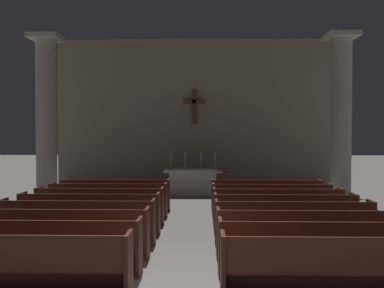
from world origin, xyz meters
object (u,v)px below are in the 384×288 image
(pew_right_row_2, at_px, (319,248))
(candlestick_inner_right, at_px, (201,164))
(pew_right_row_5, at_px, (285,213))
(column_left_second, at_px, (46,120))
(pew_right_row_7, at_px, (271,200))
(pew_left_row_6, at_px, (100,205))
(pew_right_row_3, at_px, (305,234))
(candlestick_inner_left, at_px, (185,164))
(pew_right_row_8, at_px, (266,195))
(pew_right_row_1, at_px, (338,267))
(pew_right_row_4, at_px, (294,222))
(altar, at_px, (193,181))
(pew_left_row_7, at_px, (108,199))
(lectern, at_px, (223,185))
(pew_left_row_3, at_px, (62,232))
(pew_right_row_6, at_px, (277,206))
(pew_left_row_5, at_px, (90,212))
(candlestick_outer_left, at_px, (171,164))
(pew_left_row_8, at_px, (116,194))
(pew_left_row_4, at_px, (77,221))
(pew_left_row_2, at_px, (42,246))
(column_right_second, at_px, (341,119))
(candlestick_outer_right, at_px, (215,164))
(pew_left_row_1, at_px, (16,264))

(pew_right_row_2, distance_m, candlestick_inner_right, 9.63)
(pew_right_row_5, distance_m, column_left_second, 9.52)
(pew_right_row_7, relative_size, candlestick_inner_right, 5.38)
(pew_left_row_6, bearing_deg, pew_right_row_2, -41.63)
(pew_right_row_2, distance_m, pew_right_row_3, 1.03)
(candlestick_inner_left, bearing_deg, pew_right_row_8, -50.57)
(pew_right_row_1, distance_m, pew_right_row_3, 2.06)
(pew_right_row_1, height_order, pew_right_row_4, same)
(altar, bearing_deg, candlestick_inner_right, 0.00)
(pew_left_row_7, bearing_deg, pew_left_row_6, -90.00)
(column_left_second, distance_m, lectern, 6.78)
(pew_left_row_3, height_order, pew_right_row_2, same)
(pew_right_row_4, xyz_separation_m, lectern, (-1.21, 6.12, 0.07))
(column_left_second, height_order, lectern, column_left_second)
(pew_right_row_6, bearing_deg, altar, 113.85)
(pew_left_row_5, relative_size, pew_right_row_7, 1.00)
(candlestick_outer_left, xyz_separation_m, lectern, (1.96, -1.20, -0.66))
(pew_left_row_8, relative_size, pew_right_row_6, 1.00)
(altar, relative_size, lectern, 1.91)
(altar, distance_m, lectern, 1.63)
(pew_right_row_8, xyz_separation_m, candlestick_outer_left, (-3.17, 3.19, 0.73))
(pew_left_row_4, relative_size, candlestick_outer_left, 5.38)
(pew_left_row_4, distance_m, column_left_second, 7.33)
(pew_left_row_5, relative_size, column_left_second, 0.57)
(pew_left_row_2, relative_size, pew_right_row_7, 1.00)
(column_left_second, bearing_deg, altar, 11.13)
(pew_right_row_7, bearing_deg, candlestick_outer_left, 126.93)
(pew_right_row_6, bearing_deg, pew_right_row_8, 90.00)
(pew_right_row_5, distance_m, pew_right_row_6, 1.03)
(pew_right_row_3, relative_size, altar, 1.52)
(pew_right_row_6, distance_m, pew_right_row_8, 2.06)
(pew_left_row_3, height_order, pew_left_row_8, same)
(pew_left_row_5, height_order, pew_right_row_5, same)
(pew_right_row_8, distance_m, column_right_second, 4.35)
(pew_left_row_6, bearing_deg, pew_left_row_2, -90.00)
(lectern, bearing_deg, candlestick_outer_left, 148.51)
(pew_left_row_8, xyz_separation_m, column_left_second, (-2.94, 2.15, 2.38))
(pew_left_row_2, relative_size, candlestick_outer_right, 5.38)
(pew_left_row_5, bearing_deg, candlestick_inner_left, 72.16)
(pew_left_row_8, distance_m, pew_right_row_4, 6.21)
(pew_left_row_1, distance_m, altar, 10.67)
(candlestick_outer_right, bearing_deg, pew_right_row_2, -81.08)
(pew_left_row_6, height_order, column_left_second, column_left_second)
(pew_right_row_2, relative_size, pew_right_row_4, 1.00)
(pew_left_row_8, distance_m, column_left_second, 4.35)
(pew_right_row_4, bearing_deg, column_right_second, 64.95)
(pew_left_row_2, distance_m, pew_left_row_4, 2.06)
(pew_right_row_1, xyz_separation_m, pew_right_row_7, (0.00, 6.19, 0.00))
(pew_left_row_7, height_order, pew_left_row_8, same)
(pew_right_row_6, distance_m, column_right_second, 5.66)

